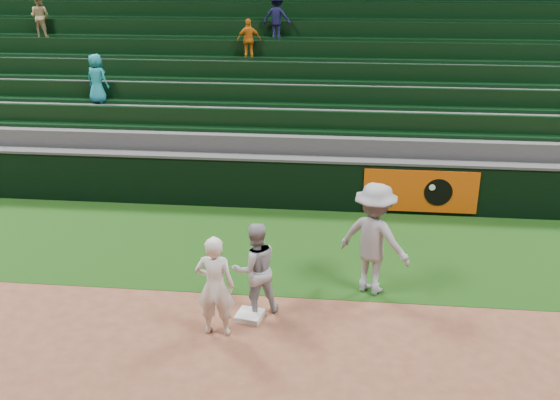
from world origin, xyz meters
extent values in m
plane|color=brown|center=(0.00, 0.00, 0.00)|extent=(70.00, 70.00, 0.00)
cube|color=#13360D|center=(0.00, 3.00, 0.00)|extent=(36.00, 4.20, 0.01)
cube|color=white|center=(-0.24, 0.16, 0.05)|extent=(0.49, 0.49, 0.09)
imported|color=white|center=(-0.70, -0.32, 0.84)|extent=(0.62, 0.42, 1.68)
imported|color=#A2A4AC|center=(-0.17, 0.39, 0.81)|extent=(0.97, 0.89, 1.61)
imported|color=#999BA6|center=(1.79, 1.30, 1.03)|extent=(1.52, 1.28, 2.04)
cube|color=black|center=(0.00, 5.20, 0.60)|extent=(36.00, 0.35, 1.20)
cube|color=#D84C0A|center=(3.00, 5.01, 0.60)|extent=(2.60, 0.05, 1.00)
cylinder|color=black|center=(3.40, 4.98, 0.60)|extent=(0.64, 0.02, 0.64)
cylinder|color=white|center=(3.25, 4.96, 0.72)|extent=(0.14, 0.02, 0.14)
cube|color=#424244|center=(0.00, 5.20, 1.22)|extent=(36.00, 0.40, 0.06)
cube|color=#3D3D3F|center=(0.00, 5.92, 0.82)|extent=(36.00, 0.85, 1.65)
cube|color=black|center=(0.00, 6.18, 1.90)|extent=(36.00, 0.14, 0.50)
cube|color=black|center=(0.00, 6.01, 1.69)|extent=(36.00, 0.45, 0.08)
cube|color=#3D3D3F|center=(0.00, 6.78, 1.05)|extent=(36.00, 0.85, 2.10)
cube|color=black|center=(0.00, 7.03, 2.35)|extent=(36.00, 0.14, 0.50)
cube|color=black|center=(0.00, 6.86, 2.14)|extent=(36.00, 0.45, 0.08)
cube|color=#3D3D3F|center=(0.00, 7.62, 1.27)|extent=(36.00, 0.85, 2.55)
cube|color=black|center=(0.00, 7.88, 2.80)|extent=(36.00, 0.14, 0.50)
cube|color=black|center=(0.00, 7.71, 2.59)|extent=(36.00, 0.45, 0.08)
cube|color=#3D3D3F|center=(0.00, 8.47, 1.50)|extent=(36.00, 0.85, 3.00)
cube|color=black|center=(0.00, 8.73, 3.25)|extent=(36.00, 0.14, 0.50)
cube|color=black|center=(0.00, 8.56, 3.04)|extent=(36.00, 0.45, 0.08)
cube|color=#3D3D3F|center=(0.00, 9.32, 1.73)|extent=(36.00, 0.85, 3.45)
cube|color=black|center=(0.00, 9.58, 3.70)|extent=(36.00, 0.14, 0.50)
cube|color=black|center=(0.00, 9.41, 3.49)|extent=(36.00, 0.45, 0.08)
cube|color=#3D3D3F|center=(0.00, 10.18, 1.95)|extent=(36.00, 0.85, 3.90)
cube|color=black|center=(0.00, 10.43, 4.15)|extent=(36.00, 0.14, 0.50)
cube|color=black|center=(0.00, 10.26, 3.94)|extent=(36.00, 0.45, 0.08)
cube|color=#3D3D3F|center=(0.00, 11.02, 2.17)|extent=(36.00, 0.85, 4.35)
cube|color=black|center=(0.00, 11.11, 4.39)|extent=(36.00, 0.45, 0.08)
imported|color=teal|center=(-5.17, 6.73, 2.73)|extent=(0.71, 0.57, 1.26)
imported|color=orange|center=(-1.47, 8.43, 3.55)|extent=(0.70, 0.46, 1.11)
imported|color=tan|center=(-7.74, 9.28, 4.04)|extent=(0.62, 0.51, 1.17)
imported|color=#0F0F33|center=(-0.80, 9.28, 4.08)|extent=(0.88, 0.59, 1.26)
camera|label=1|loc=(1.21, -8.71, 5.56)|focal=40.00mm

